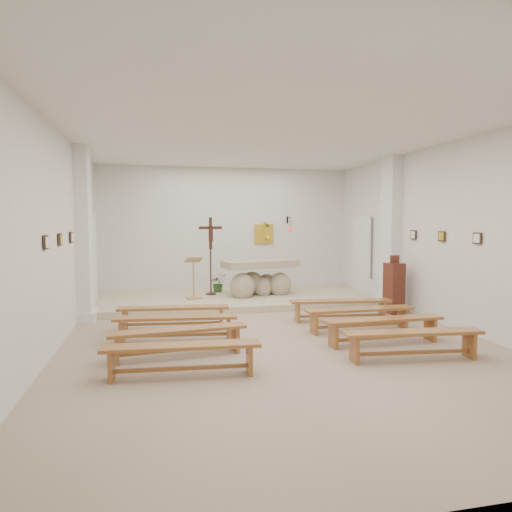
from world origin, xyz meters
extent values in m
cube|color=tan|center=(0.00, 0.00, 0.00)|extent=(7.00, 10.00, 0.00)
cube|color=silver|center=(-3.49, 0.00, 1.75)|extent=(0.02, 10.00, 3.50)
cube|color=silver|center=(3.49, 0.00, 1.75)|extent=(0.02, 10.00, 3.50)
cube|color=silver|center=(0.00, 4.99, 1.75)|extent=(7.00, 0.02, 3.50)
cube|color=silver|center=(0.00, 0.00, 3.49)|extent=(7.00, 10.00, 0.02)
cube|color=#C3B496|center=(0.00, 3.50, 0.07)|extent=(6.98, 3.00, 0.15)
cube|color=white|center=(-3.37, 2.00, 1.75)|extent=(0.26, 0.55, 3.50)
cube|color=white|center=(3.37, 2.00, 1.75)|extent=(0.26, 0.55, 3.50)
cube|color=gold|center=(1.05, 4.96, 1.65)|extent=(0.55, 0.04, 0.55)
cube|color=black|center=(1.75, 4.97, 2.05)|extent=(0.04, 0.02, 0.20)
cylinder|color=black|center=(1.75, 4.82, 2.12)|extent=(0.02, 0.30, 0.02)
cylinder|color=black|center=(1.75, 4.67, 1.95)|extent=(0.01, 0.01, 0.34)
sphere|color=red|center=(1.75, 4.67, 1.76)|extent=(0.11, 0.11, 0.11)
cube|color=#382718|center=(-3.47, -0.80, 1.72)|extent=(0.03, 0.20, 0.20)
cube|color=#382718|center=(-3.47, 0.20, 1.72)|extent=(0.03, 0.20, 0.20)
cube|color=#382718|center=(-3.47, 1.20, 1.72)|extent=(0.03, 0.20, 0.20)
cube|color=#382718|center=(3.47, -0.80, 1.72)|extent=(0.03, 0.20, 0.20)
cube|color=#382718|center=(3.47, 0.20, 1.72)|extent=(0.03, 0.20, 0.20)
cube|color=#382718|center=(3.47, 1.20, 1.72)|extent=(0.03, 0.20, 0.20)
cube|color=silver|center=(-3.43, 2.70, 0.27)|extent=(0.10, 0.85, 0.52)
cube|color=silver|center=(3.43, 2.70, 0.27)|extent=(0.10, 0.85, 0.52)
ellipsoid|color=#B5A88A|center=(0.09, 3.20, 0.41)|extent=(0.61, 0.51, 0.69)
ellipsoid|color=#B5A88A|center=(1.12, 3.45, 0.39)|extent=(0.57, 0.48, 0.65)
ellipsoid|color=#B5A88A|center=(0.41, 3.61, 0.42)|extent=(0.65, 0.55, 0.61)
ellipsoid|color=#B5A88A|center=(0.82, 3.67, 0.37)|extent=(0.52, 0.45, 0.57)
ellipsoid|color=#B5A88A|center=(0.66, 3.43, 0.34)|extent=(0.44, 0.38, 0.52)
cube|color=#B5A88A|center=(0.60, 3.46, 0.94)|extent=(1.98, 1.10, 0.18)
cube|color=tan|center=(-1.09, 3.28, 0.17)|extent=(0.38, 0.38, 0.04)
cylinder|color=tan|center=(-1.09, 3.28, 0.60)|extent=(0.04, 0.04, 0.90)
cube|color=tan|center=(-1.08, 3.27, 1.09)|extent=(0.43, 0.35, 0.15)
cube|color=white|center=(-1.08, 3.23, 1.14)|extent=(0.36, 0.29, 0.11)
cylinder|color=#361D11|center=(-0.61, 3.80, 0.17)|extent=(0.26, 0.26, 0.03)
cylinder|color=#361D11|center=(-0.61, 3.80, 0.74)|extent=(0.04, 0.04, 1.18)
cube|color=#361D11|center=(-0.61, 3.80, 1.71)|extent=(0.08, 0.06, 0.81)
cube|color=#361D11|center=(-0.61, 3.80, 1.85)|extent=(0.59, 0.12, 0.08)
cube|color=#361D11|center=(-0.61, 3.77, 1.68)|extent=(0.11, 0.05, 0.34)
imported|color=#2B5421|center=(-0.36, 4.20, 0.39)|extent=(0.47, 0.41, 0.48)
cube|color=#4F2016|center=(3.10, 1.31, 0.55)|extent=(0.40, 0.40, 1.11)
cube|color=#4F2016|center=(3.10, 1.31, 1.19)|extent=(0.23, 0.09, 0.18)
cube|color=#97542B|center=(-1.66, 0.84, 0.41)|extent=(2.06, 0.53, 0.05)
cube|color=#97542B|center=(-2.53, 0.93, 0.19)|extent=(0.09, 0.30, 0.39)
cube|color=#97542B|center=(-0.78, 0.75, 0.19)|extent=(0.09, 0.30, 0.39)
cube|color=#97542B|center=(-1.66, 0.84, 0.11)|extent=(1.71, 0.23, 0.05)
cube|color=#97542B|center=(1.66, 0.84, 0.41)|extent=(2.06, 0.56, 0.05)
cube|color=#97542B|center=(0.78, 0.95, 0.19)|extent=(0.09, 0.30, 0.39)
cube|color=#97542B|center=(2.53, 0.74, 0.19)|extent=(0.09, 0.30, 0.39)
cube|color=#97542B|center=(1.66, 0.84, 0.11)|extent=(1.71, 0.25, 0.05)
cube|color=#97542B|center=(-1.66, -0.04, 0.41)|extent=(2.06, 0.54, 0.05)
cube|color=#97542B|center=(-2.53, 0.05, 0.19)|extent=(0.09, 0.30, 0.39)
cube|color=#97542B|center=(-0.78, -0.14, 0.19)|extent=(0.09, 0.30, 0.39)
cube|color=#97542B|center=(-1.66, -0.04, 0.11)|extent=(1.71, 0.24, 0.05)
cube|color=#97542B|center=(1.66, -0.04, 0.41)|extent=(2.04, 0.34, 0.05)
cube|color=#97542B|center=(0.78, -0.05, 0.19)|extent=(0.06, 0.30, 0.39)
cube|color=#97542B|center=(2.54, -0.03, 0.19)|extent=(0.06, 0.30, 0.39)
cube|color=#97542B|center=(1.66, -0.04, 0.11)|extent=(1.71, 0.07, 0.05)
cube|color=#97542B|center=(-1.66, -0.93, 0.41)|extent=(2.06, 0.58, 0.05)
cube|color=#97542B|center=(-2.53, -1.04, 0.19)|extent=(0.09, 0.30, 0.39)
cube|color=#97542B|center=(-0.78, -0.82, 0.19)|extent=(0.09, 0.30, 0.39)
cube|color=#97542B|center=(-1.66, -0.93, 0.11)|extent=(1.71, 0.27, 0.05)
cube|color=#97542B|center=(1.66, -0.93, 0.41)|extent=(2.05, 0.38, 0.05)
cube|color=#97542B|center=(0.78, -0.95, 0.19)|extent=(0.06, 0.30, 0.39)
cube|color=#97542B|center=(2.54, -0.91, 0.19)|extent=(0.06, 0.30, 0.39)
cube|color=#97542B|center=(1.66, -0.93, 0.11)|extent=(1.72, 0.10, 0.05)
cube|color=#97542B|center=(-1.66, -1.82, 0.41)|extent=(2.06, 0.46, 0.05)
cube|color=#97542B|center=(-2.54, -1.76, 0.19)|extent=(0.08, 0.30, 0.39)
cube|color=#97542B|center=(-0.78, -1.88, 0.19)|extent=(0.08, 0.30, 0.39)
cube|color=#97542B|center=(-1.66, -1.82, 0.11)|extent=(1.71, 0.17, 0.05)
cube|color=#97542B|center=(1.66, -1.82, 0.41)|extent=(2.06, 0.51, 0.05)
cube|color=#97542B|center=(0.78, -1.74, 0.19)|extent=(0.08, 0.30, 0.39)
cube|color=#97542B|center=(2.54, -1.90, 0.19)|extent=(0.08, 0.30, 0.39)
cube|color=#97542B|center=(1.66, -1.82, 0.11)|extent=(1.71, 0.21, 0.05)
camera|label=1|loc=(-1.97, -7.66, 2.02)|focal=32.00mm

